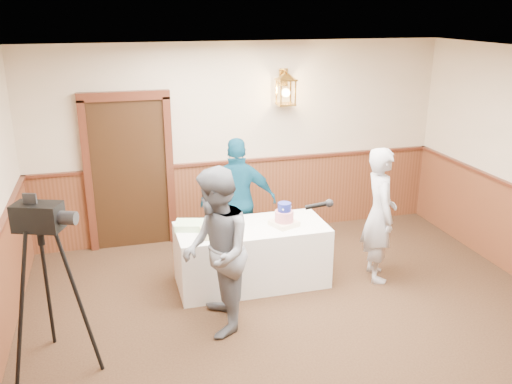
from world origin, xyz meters
TOP-DOWN VIEW (x-y plane):
  - ground at (0.00, 0.00)m, footprint 7.00×7.00m
  - room_shell at (-0.05, 0.45)m, footprint 6.02×7.02m
  - display_table at (-0.28, 1.90)m, footprint 1.80×0.80m
  - tiered_cake at (0.10, 1.82)m, footprint 0.36×0.36m
  - sheet_cake_yellow at (-0.72, 1.76)m, footprint 0.40×0.32m
  - sheet_cake_green at (-1.00, 2.04)m, footprint 0.39×0.35m
  - interviewer at (-0.88, 1.03)m, footprint 1.52×0.92m
  - baker at (1.27, 1.64)m, footprint 0.52×0.68m
  - assistant_p at (-0.28, 2.56)m, footprint 1.04×0.58m
  - tv_camera_rig at (-2.47, 0.79)m, footprint 0.64×0.60m

SIDE VIEW (x-z plane):
  - ground at x=0.00m, z-range 0.00..0.00m
  - display_table at x=-0.28m, z-range 0.00..0.75m
  - tv_camera_rig at x=-2.47m, z-range -0.08..1.56m
  - sheet_cake_green at x=-1.00m, z-range 0.75..0.83m
  - sheet_cake_yellow at x=-0.72m, z-range 0.75..0.83m
  - baker at x=1.27m, z-range 0.00..1.68m
  - assistant_p at x=-0.28m, z-range 0.00..1.68m
  - tiered_cake at x=0.10m, z-range 0.72..1.01m
  - interviewer at x=-0.88m, z-range 0.00..1.76m
  - room_shell at x=-0.05m, z-range 0.12..2.93m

